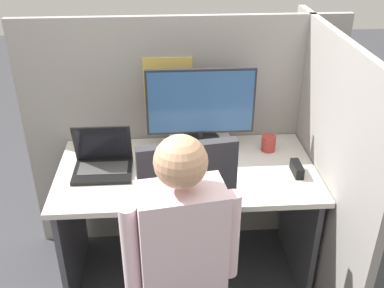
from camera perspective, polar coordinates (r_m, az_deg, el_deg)
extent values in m
cube|color=gray|center=(2.77, -1.13, 0.88)|extent=(1.89, 0.04, 1.48)
cube|color=gold|center=(2.60, -3.06, 7.34)|extent=(0.28, 0.01, 0.34)
cube|color=#F4EA66|center=(2.65, -2.33, 4.47)|extent=(0.09, 0.01, 0.09)
cube|color=#EA9EC6|center=(2.68, 7.05, 5.35)|extent=(0.08, 0.01, 0.08)
cube|color=gray|center=(2.51, 16.09, -3.54)|extent=(0.04, 1.37, 1.48)
cube|color=beige|center=(2.43, -0.68, -3.43)|extent=(1.39, 0.72, 0.03)
cube|color=#4C4C51|center=(2.71, -14.96, -10.58)|extent=(0.03, 0.61, 0.72)
cube|color=#4C4C51|center=(2.76, 13.36, -9.48)|extent=(0.03, 0.61, 0.72)
cube|color=white|center=(2.59, 1.07, -0.08)|extent=(0.35, 0.23, 0.06)
cylinder|color=#232328|center=(2.57, 1.07, 0.65)|extent=(0.22, 0.22, 0.01)
cylinder|color=#232328|center=(2.56, 1.08, 1.23)|extent=(0.04, 0.04, 0.05)
cube|color=#232328|center=(2.48, 1.11, 5.40)|extent=(0.60, 0.02, 0.38)
cube|color=#2D5184|center=(2.46, 1.14, 5.28)|extent=(0.58, 0.00, 0.36)
cube|color=black|center=(2.43, -11.24, -3.44)|extent=(0.31, 0.23, 0.02)
cube|color=#424242|center=(2.44, -11.23, -3.00)|extent=(0.26, 0.13, 0.00)
cube|color=black|center=(2.44, -11.30, 0.08)|extent=(0.31, 0.07, 0.23)
cube|color=black|center=(2.44, -11.31, 0.03)|extent=(0.27, 0.05, 0.20)
ellipsoid|color=gray|center=(2.29, -4.11, -4.82)|extent=(0.07, 0.05, 0.04)
cube|color=black|center=(2.43, 13.18, -3.08)|extent=(0.04, 0.13, 0.06)
cone|color=orange|center=(2.22, 3.75, -5.98)|extent=(0.04, 0.13, 0.04)
cylinder|color=green|center=(2.29, 3.50, -4.85)|extent=(0.02, 0.02, 0.02)
cube|color=#2D2D33|center=(2.06, -0.55, -8.27)|extent=(0.44, 0.11, 0.68)
cube|color=silver|center=(1.84, -1.30, -12.41)|extent=(0.37, 0.25, 0.52)
sphere|color=tan|center=(1.61, -1.45, -2.26)|extent=(0.20, 0.20, 0.20)
cylinder|color=silver|center=(1.82, -7.82, -13.22)|extent=(0.07, 0.07, 0.41)
cylinder|color=silver|center=(1.88, 4.98, -11.49)|extent=(0.07, 0.07, 0.41)
cylinder|color=#A3332D|center=(2.61, 9.70, 0.10)|extent=(0.08, 0.08, 0.09)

